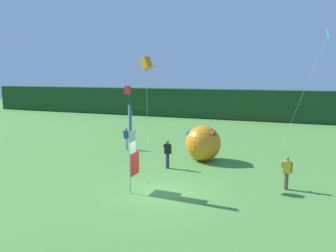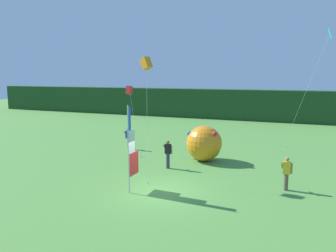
# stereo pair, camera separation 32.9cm
# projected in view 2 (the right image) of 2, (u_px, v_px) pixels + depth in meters

# --- Properties ---
(ground_plane) EXTENTS (120.00, 120.00, 0.00)m
(ground_plane) POSITION_uv_depth(u_px,v_px,m) (159.00, 191.00, 16.33)
(ground_plane) COLOR #518E3D
(distant_treeline) EXTENTS (80.00, 2.40, 3.87)m
(distant_treeline) POSITION_uv_depth(u_px,v_px,m) (247.00, 105.00, 42.00)
(distant_treeline) COLOR #1E421E
(distant_treeline) RESTS_ON ground
(banner_flag) EXTENTS (0.06, 1.03, 4.31)m
(banner_flag) POSITION_uv_depth(u_px,v_px,m) (131.00, 150.00, 16.00)
(banner_flag) COLOR #B7B7BC
(banner_flag) RESTS_ON ground
(person_near_banner) EXTENTS (0.55, 0.48, 1.67)m
(person_near_banner) POSITION_uv_depth(u_px,v_px,m) (128.00, 138.00, 25.42)
(person_near_banner) COLOR #B7B2A3
(person_near_banner) RESTS_ON ground
(person_mid_field) EXTENTS (0.55, 0.48, 1.69)m
(person_mid_field) POSITION_uv_depth(u_px,v_px,m) (286.00, 173.00, 16.31)
(person_mid_field) COLOR brown
(person_mid_field) RESTS_ON ground
(person_far_left) EXTENTS (0.55, 0.48, 1.76)m
(person_far_left) POSITION_uv_depth(u_px,v_px,m) (168.00, 153.00, 20.16)
(person_far_left) COLOR #2D334C
(person_far_left) RESTS_ON ground
(inflatable_balloon) EXTENTS (2.38, 2.38, 2.38)m
(inflatable_balloon) POSITION_uv_depth(u_px,v_px,m) (204.00, 143.00, 21.92)
(inflatable_balloon) COLOR orange
(inflatable_balloon) RESTS_ON ground
(kite_cyan_diamond_0) EXTENTS (2.73, 2.64, 8.57)m
(kite_cyan_diamond_0) POSITION_uv_depth(u_px,v_px,m) (325.00, 47.00, 20.53)
(kite_cyan_diamond_0) COLOR brown
(kite_cyan_diamond_0) RESTS_ON ground
(kite_orange_box_1) EXTENTS (1.07, 1.66, 6.71)m
(kite_orange_box_1) POSITION_uv_depth(u_px,v_px,m) (146.00, 64.00, 17.94)
(kite_orange_box_1) COLOR brown
(kite_orange_box_1) RESTS_ON ground
(kite_red_box_2) EXTENTS (1.82, 1.60, 4.95)m
(kite_red_box_2) POSITION_uv_depth(u_px,v_px,m) (129.00, 91.00, 24.08)
(kite_red_box_2) COLOR brown
(kite_red_box_2) RESTS_ON ground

